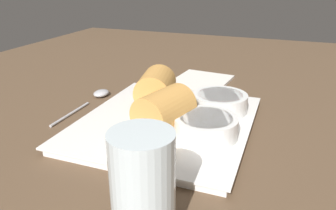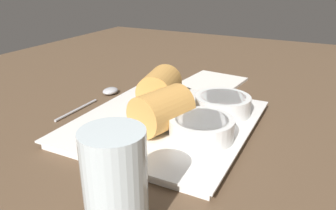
{
  "view_description": "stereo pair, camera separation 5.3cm",
  "coord_description": "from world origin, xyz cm",
  "px_view_note": "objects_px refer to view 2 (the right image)",
  "views": [
    {
      "loc": [
        42.22,
        17.56,
        26.03
      ],
      "look_at": [
        -3.68,
        0.23,
        6.04
      ],
      "focal_mm": 35.0,
      "sensor_mm": 36.0,
      "label": 1
    },
    {
      "loc": [
        40.09,
        22.4,
        26.03
      ],
      "look_at": [
        -3.68,
        0.23,
        6.04
      ],
      "focal_mm": 35.0,
      "sensor_mm": 36.0,
      "label": 2
    }
  ],
  "objects_px": {
    "serving_plate": "(168,123)",
    "drinking_glass": "(116,185)",
    "spoon": "(106,94)",
    "napkin": "(212,82)",
    "dipping_bowl_near": "(201,128)",
    "dipping_bowl_far": "(223,104)"
  },
  "relations": [
    {
      "from": "serving_plate",
      "to": "drinking_glass",
      "type": "xyz_separation_m",
      "value": [
        0.23,
        0.06,
        0.05
      ]
    },
    {
      "from": "serving_plate",
      "to": "drinking_glass",
      "type": "bearing_deg",
      "value": 15.18
    },
    {
      "from": "spoon",
      "to": "napkin",
      "type": "distance_m",
      "value": 0.25
    },
    {
      "from": "serving_plate",
      "to": "napkin",
      "type": "xyz_separation_m",
      "value": [
        -0.25,
        -0.01,
        -0.0
      ]
    },
    {
      "from": "drinking_glass",
      "to": "spoon",
      "type": "bearing_deg",
      "value": -141.26
    },
    {
      "from": "dipping_bowl_near",
      "to": "spoon",
      "type": "height_order",
      "value": "dipping_bowl_near"
    },
    {
      "from": "spoon",
      "to": "drinking_glass",
      "type": "height_order",
      "value": "drinking_glass"
    },
    {
      "from": "dipping_bowl_far",
      "to": "napkin",
      "type": "relative_size",
      "value": 0.61
    },
    {
      "from": "drinking_glass",
      "to": "dipping_bowl_near",
      "type": "bearing_deg",
      "value": 177.2
    },
    {
      "from": "serving_plate",
      "to": "napkin",
      "type": "height_order",
      "value": "serving_plate"
    },
    {
      "from": "spoon",
      "to": "dipping_bowl_far",
      "type": "bearing_deg",
      "value": 88.16
    },
    {
      "from": "dipping_bowl_near",
      "to": "napkin",
      "type": "distance_m",
      "value": 0.3
    },
    {
      "from": "dipping_bowl_near",
      "to": "dipping_bowl_far",
      "type": "height_order",
      "value": "same"
    },
    {
      "from": "drinking_glass",
      "to": "dipping_bowl_far",
      "type": "bearing_deg",
      "value": 178.41
    },
    {
      "from": "spoon",
      "to": "napkin",
      "type": "xyz_separation_m",
      "value": [
        -0.18,
        0.17,
        -0.0
      ]
    },
    {
      "from": "serving_plate",
      "to": "drinking_glass",
      "type": "relative_size",
      "value": 2.74
    },
    {
      "from": "napkin",
      "to": "spoon",
      "type": "bearing_deg",
      "value": -43.53
    },
    {
      "from": "dipping_bowl_far",
      "to": "dipping_bowl_near",
      "type": "bearing_deg",
      "value": 0.67
    },
    {
      "from": "dipping_bowl_far",
      "to": "drinking_glass",
      "type": "distance_m",
      "value": 0.3
    },
    {
      "from": "serving_plate",
      "to": "dipping_bowl_far",
      "type": "relative_size",
      "value": 3.27
    },
    {
      "from": "napkin",
      "to": "dipping_bowl_far",
      "type": "bearing_deg",
      "value": 24.36
    },
    {
      "from": "dipping_bowl_far",
      "to": "napkin",
      "type": "xyz_separation_m",
      "value": [
        -0.19,
        -0.08,
        -0.03
      ]
    }
  ]
}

